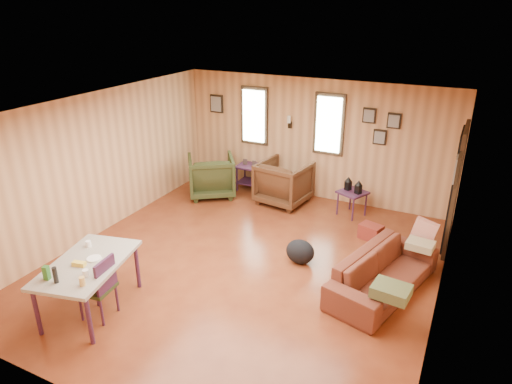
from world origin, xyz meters
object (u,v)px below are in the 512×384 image
recliner_brown (284,181)px  recliner_green (211,174)px  sofa (384,267)px  end_table (250,173)px  side_table (353,190)px  dining_table (87,267)px

recliner_brown → recliner_green: size_ratio=1.02×
sofa → recliner_brown: 3.25m
end_table → side_table: bearing=-7.8°
side_table → recliner_green: bearing=-173.6°
recliner_green → end_table: 0.86m
sofa → recliner_brown: size_ratio=2.07×
recliner_brown → side_table: 1.37m
end_table → dining_table: 4.63m
recliner_green → dining_table: size_ratio=0.61×
sofa → side_table: size_ratio=2.65×
dining_table → sofa: bearing=19.6°
recliner_brown → end_table: (-0.93, 0.35, -0.10)m
recliner_green → dining_table: (0.61, -3.98, 0.18)m
recliner_green → side_table: recliner_green is taller
recliner_green → side_table: (2.86, 0.32, 0.04)m
sofa → dining_table: dining_table is taller
end_table → side_table: 2.32m
side_table → dining_table: bearing=-117.6°
recliner_brown → end_table: size_ratio=1.42×
end_table → dining_table: size_ratio=0.43×
sofa → dining_table: bearing=138.1°
recliner_green → end_table: bearing=-167.0°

